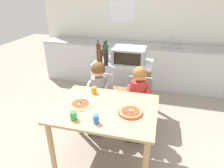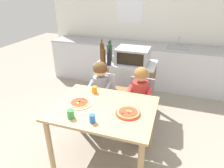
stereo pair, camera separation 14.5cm
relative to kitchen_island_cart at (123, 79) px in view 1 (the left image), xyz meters
name	(u,v)px [view 1 (the left image)]	position (x,y,z in m)	size (l,w,h in m)	color
ground_plane	(123,112)	(0.03, -0.08, -0.59)	(10.74, 10.74, 0.00)	gray
back_wall_tiled	(140,19)	(0.03, 1.59, 0.76)	(4.49, 0.14, 2.70)	white
kitchen_counter	(135,64)	(0.03, 1.18, -0.14)	(4.04, 0.60, 1.09)	silver
kitchen_island_cart	(123,79)	(0.00, 0.00, 0.00)	(0.92, 0.55, 0.90)	#B7BABF
toaster_oven	(129,55)	(0.09, 0.00, 0.43)	(0.50, 0.40, 0.24)	#999BA0
bottle_dark_olive_oil	(105,52)	(-0.34, 0.10, 0.41)	(0.05, 0.05, 0.25)	#4C2D14
bottle_clear_vinegar	(98,53)	(-0.38, -0.10, 0.46)	(0.06, 0.06, 0.35)	#4C2D14
bottle_tall_green_wine	(106,58)	(-0.23, -0.21, 0.42)	(0.07, 0.07, 0.27)	black
bottle_slim_sauce	(104,50)	(-0.37, 0.21, 0.41)	(0.07, 0.07, 0.25)	black
bottle_brown_beer	(100,57)	(-0.32, -0.20, 0.43)	(0.06, 0.06, 0.30)	#4C2D14
bottle_squat_spirits	(106,52)	(-0.28, 0.00, 0.45)	(0.07, 0.07, 0.33)	#1E4723
dining_table	(105,116)	(0.03, -1.15, 0.05)	(1.14, 0.86, 0.76)	tan
dining_chair_left	(100,96)	(-0.25, -0.45, -0.11)	(0.36, 0.36, 0.81)	silver
dining_chair_right	(138,101)	(0.32, -0.45, -0.11)	(0.36, 0.36, 0.81)	gray
child_in_grey_shirt	(98,88)	(-0.25, -0.57, 0.09)	(0.32, 0.42, 1.03)	#424C6B
child_in_red_shirt	(138,94)	(0.32, -0.57, 0.07)	(0.32, 0.42, 1.02)	#424C6B
pizza_plate_white	(81,104)	(-0.25, -1.17, 0.18)	(0.28, 0.28, 0.03)	white
pizza_plate_red_rimmed	(131,112)	(0.32, -1.19, 0.18)	(0.27, 0.27, 0.03)	red
drinking_cup_orange	(94,90)	(-0.20, -0.87, 0.21)	(0.07, 0.07, 0.09)	orange
drinking_cup_blue	(96,119)	(0.02, -1.44, 0.21)	(0.06, 0.06, 0.09)	blue
drinking_cup_green	(74,115)	(-0.22, -1.44, 0.21)	(0.07, 0.07, 0.09)	green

